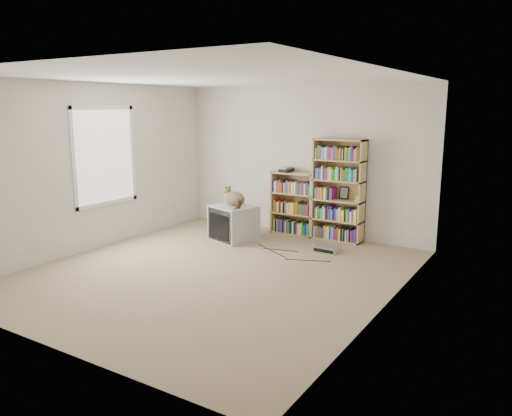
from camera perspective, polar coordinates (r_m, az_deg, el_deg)
The scene contains 17 objects.
floor at distance 6.66m, azimuth -4.52°, elevation -7.28°, with size 4.50×5.00×0.01m, color #998867.
wall_back at distance 8.50m, azimuth 5.40°, elevation 5.42°, with size 4.50×0.02×2.50m, color beige.
wall_front at distance 4.64m, azimuth -23.35°, elevation -0.51°, with size 4.50×0.02×2.50m, color beige.
wall_left at distance 7.91m, azimuth -17.98°, elevation 4.47°, with size 0.02×5.00×2.50m, color beige.
wall_right at distance 5.36m, azimuth 15.04°, elevation 1.55°, with size 0.02×5.00×2.50m, color beige.
ceiling at distance 6.32m, azimuth -4.89°, elevation 14.72°, with size 4.50×5.00×0.02m, color white.
window at distance 8.02m, azimuth -16.90°, elevation 5.70°, with size 0.02×1.22×1.52m, color white.
crt_tv at distance 8.14m, azimuth -2.52°, elevation -1.72°, with size 0.80×0.76×0.57m.
cat at distance 8.06m, azimuth -2.52°, elevation 0.83°, with size 0.57×0.59×0.50m.
bookcase_tall at distance 8.14m, azimuth 9.44°, elevation 1.76°, with size 0.82×0.30×1.64m.
bookcase_short at distance 8.52m, azimuth 4.41°, elevation 0.28°, with size 0.77×0.30×1.06m.
book_stack at distance 8.47m, azimuth 3.46°, elevation 4.42°, with size 0.20×0.26×0.08m, color #A93A16.
green_mug at distance 8.01m, azimuth 11.66°, elevation 1.10°, with size 0.10×0.10×0.11m, color #75C137.
framed_print at distance 8.19m, azimuth 10.05°, elevation 1.72°, with size 0.15×0.01×0.21m, color black.
dvd_player at distance 7.61m, azimuth 8.09°, elevation -4.63°, with size 0.38×0.27×0.09m, color #ADADB2.
wall_outlet at distance 9.31m, azimuth -9.08°, elevation 0.06°, with size 0.01×0.08×0.13m, color silver.
floor_cables at distance 7.58m, azimuth 3.93°, elevation -4.90°, with size 1.20×0.70×0.01m, color black, non-canonical shape.
Camera 1 is at (3.75, -5.07, 2.14)m, focal length 35.00 mm.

